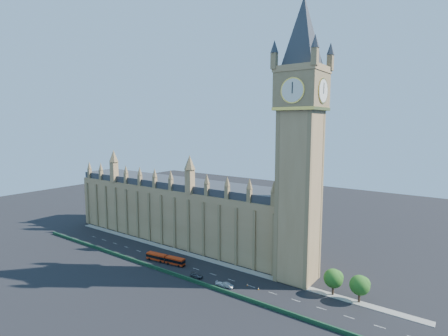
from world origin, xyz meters
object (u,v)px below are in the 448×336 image
Objects in this scene: car_silver at (227,285)px; car_white at (221,284)px; car_grey at (197,275)px; red_bus at (165,259)px.

car_silver reaches higher than car_white.
car_white is (-2.41, -0.32, -0.13)m from car_silver.
car_white is at bearing -91.40° from car_grey.
red_bus is at bearing 80.17° from car_grey.
car_silver is (31.55, -2.77, -0.83)m from red_bus.
car_silver is at bearing -12.18° from red_bus.
red_bus reaches higher than car_white.
red_bus is 29.32m from car_white.
car_grey is 13.16m from car_silver.
car_white is at bearing 97.52° from car_silver.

